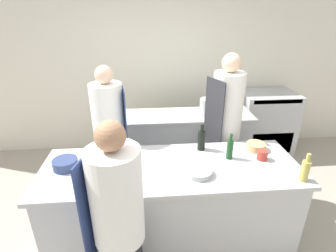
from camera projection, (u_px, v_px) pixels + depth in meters
The scene contains 17 objects.
ground_plane at pixel (171, 237), 2.79m from camera, with size 16.00×16.00×0.00m, color #A89E8E.
wall_back at pixel (158, 65), 4.15m from camera, with size 8.00×0.06×2.80m.
prep_counter at pixel (171, 204), 2.61m from camera, with size 2.40×0.84×0.90m.
pass_counter at pixel (186, 143), 3.78m from camera, with size 1.80×0.57×0.90m.
oven_range at pixel (265, 122), 4.32m from camera, with size 0.87×0.63×1.01m.
chef_at_prep_near at pixel (119, 229), 1.83m from camera, with size 0.40×0.38×1.65m.
chef_at_stove at pixel (111, 140), 2.98m from camera, with size 0.38×0.37×1.71m.
chef_at_pass_far at pixel (225, 130), 3.10m from camera, with size 0.41×0.40×1.80m.
bottle_olive_oil at pixel (305, 170), 2.18m from camera, with size 0.07×0.07×0.26m.
bottle_vinegar at pixel (230, 149), 2.51m from camera, with size 0.06×0.06×0.26m.
bottle_wine at pixel (202, 140), 2.66m from camera, with size 0.08×0.08×0.28m.
bowl_mixing_large at pixel (116, 160), 2.45m from camera, with size 0.21×0.21×0.08m.
bowl_prep_small at pixel (199, 172), 2.29m from camera, with size 0.23×0.23×0.05m.
bowl_ceramic_blue at pixel (256, 146), 2.69m from camera, with size 0.19×0.19×0.07m.
bowl_wooden_salad at pixel (65, 164), 2.38m from camera, with size 0.22×0.22×0.09m.
cup at pixel (262, 155), 2.51m from camera, with size 0.10×0.10×0.10m.
stockpot at pixel (208, 107), 3.53m from camera, with size 0.23×0.23×0.23m.
Camera 1 is at (-0.21, -2.04, 2.23)m, focal length 28.00 mm.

